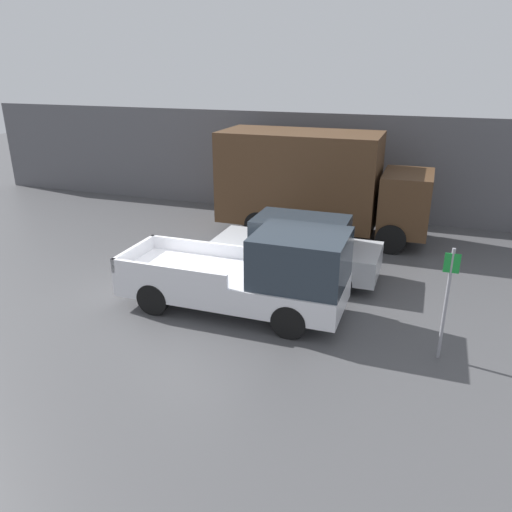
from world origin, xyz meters
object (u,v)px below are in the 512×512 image
Objects in this scene: pickup_truck at (255,275)px; delivery_truck at (315,181)px; parking_sign at (447,298)px; car at (297,247)px.

pickup_truck is 0.77× the size of delivery_truck.
delivery_truck reaches higher than parking_sign.
parking_sign is (3.93, -3.20, 0.51)m from car.
parking_sign is at bearing -39.13° from car.
parking_sign is (4.29, -0.62, 0.36)m from pickup_truck.
delivery_truck is at bearing 96.59° from car.
pickup_truck is 1.17× the size of car.
parking_sign is (4.38, -7.11, -0.54)m from delivery_truck.
pickup_truck reaches higher than car.
delivery_truck reaches higher than car.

